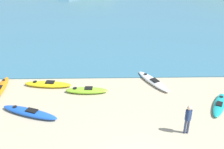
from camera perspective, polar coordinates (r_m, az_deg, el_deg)
name	(u,v)px	position (r m, az deg, el deg)	size (l,w,h in m)	color
kayak_on_sand_0	(219,105)	(16.90, 22.33, -6.09)	(1.90, 2.77, 0.30)	teal
kayak_on_sand_1	(153,81)	(18.38, 8.95, -1.45)	(2.17, 3.33, 0.32)	white
kayak_on_sand_2	(30,112)	(15.64, -17.51, -7.87)	(3.56, 1.93, 0.37)	blue
kayak_on_sand_3	(87,90)	(17.10, -5.53, -3.46)	(2.76, 0.84, 0.36)	#8CCC2D
kayak_on_sand_4	(0,89)	(18.63, -23.17, -2.92)	(0.78, 3.37, 0.41)	orange
kayak_on_sand_6	(48,84)	(18.26, -13.76, -2.07)	(3.27, 1.08, 0.36)	yellow
person_near_foreground	(188,118)	(13.71, 16.21, -9.05)	(0.33, 0.28, 1.65)	#384260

